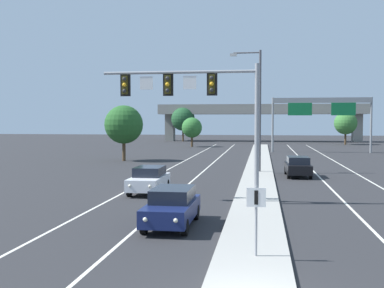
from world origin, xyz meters
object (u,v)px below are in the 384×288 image
(car_receding_black, at_px, (298,166))
(tree_far_left_c, at_px, (124,125))
(highway_sign_gantry, at_px, (321,107))
(tree_far_left_a, at_px, (183,119))
(tree_far_right_c, at_px, (346,123))
(street_lamp_median, at_px, (257,103))
(car_oncoming_navy, at_px, (172,206))
(median_sign_post, at_px, (256,210))
(car_oncoming_white, at_px, (149,179))
(overhead_signal_mast, at_px, (200,99))
(tree_far_left_b, at_px, (192,128))

(car_receding_black, relative_size, tree_far_left_c, 0.75)
(highway_sign_gantry, xyz_separation_m, tree_far_left_a, (-24.20, 30.75, -1.52))
(highway_sign_gantry, xyz_separation_m, tree_far_right_c, (6.91, 22.18, -2.30))
(street_lamp_median, bearing_deg, tree_far_left_c, 145.41)
(car_receding_black, distance_m, tree_far_right_c, 52.34)
(street_lamp_median, height_order, car_oncoming_navy, street_lamp_median)
(car_oncoming_navy, height_order, car_receding_black, same)
(street_lamp_median, distance_m, highway_sign_gantry, 27.93)
(median_sign_post, xyz_separation_m, car_oncoming_white, (-6.59, 13.05, -0.77))
(car_oncoming_white, height_order, tree_far_left_a, tree_far_left_a)
(car_oncoming_white, bearing_deg, median_sign_post, -63.21)
(highway_sign_gantry, bearing_deg, car_oncoming_navy, -103.83)
(overhead_signal_mast, distance_m, tree_far_left_a, 73.17)
(overhead_signal_mast, bearing_deg, street_lamp_median, 79.06)
(tree_far_left_a, height_order, tree_far_left_b, tree_far_left_a)
(overhead_signal_mast, xyz_separation_m, car_oncoming_white, (-3.50, 2.85, -4.71))
(median_sign_post, height_order, street_lamp_median, street_lamp_median)
(car_oncoming_white, distance_m, tree_far_left_a, 69.91)
(car_receding_black, height_order, tree_far_left_a, tree_far_left_a)
(street_lamp_median, distance_m, tree_far_left_a, 59.57)
(median_sign_post, bearing_deg, overhead_signal_mast, 106.83)
(car_oncoming_white, bearing_deg, car_receding_black, 45.66)
(car_oncoming_white, bearing_deg, car_oncoming_navy, -70.42)
(tree_far_left_a, bearing_deg, tree_far_left_c, -88.19)
(car_oncoming_navy, xyz_separation_m, tree_far_left_c, (-11.11, 30.30, 3.10))
(median_sign_post, xyz_separation_m, tree_far_left_b, (-11.33, 62.46, 1.57))
(tree_far_right_c, bearing_deg, car_receding_black, -103.34)
(highway_sign_gantry, distance_m, tree_far_left_c, 28.29)
(highway_sign_gantry, relative_size, tree_far_right_c, 2.24)
(median_sign_post, xyz_separation_m, highway_sign_gantry, (8.07, 51.45, 4.58))
(overhead_signal_mast, height_order, tree_far_left_a, overhead_signal_mast)
(car_oncoming_white, xyz_separation_m, car_receding_black, (9.51, 9.73, 0.00))
(car_receding_black, height_order, tree_far_right_c, tree_far_right_c)
(tree_far_left_b, relative_size, tree_far_right_c, 0.82)
(car_oncoming_navy, relative_size, tree_far_left_c, 0.74)
(car_oncoming_white, xyz_separation_m, tree_far_left_c, (-8.04, 21.65, 3.10))
(overhead_signal_mast, xyz_separation_m, tree_far_left_a, (-13.04, 71.99, -0.89))
(median_sign_post, relative_size, street_lamp_median, 0.22)
(tree_far_left_a, distance_m, tree_far_left_c, 47.53)
(overhead_signal_mast, height_order, car_receding_black, overhead_signal_mast)
(tree_far_left_c, bearing_deg, tree_far_right_c, 52.75)
(car_oncoming_navy, bearing_deg, highway_sign_gantry, 76.17)
(highway_sign_gantry, distance_m, tree_far_right_c, 23.35)
(car_oncoming_white, relative_size, highway_sign_gantry, 0.34)
(median_sign_post, relative_size, car_oncoming_navy, 0.49)
(median_sign_post, distance_m, car_oncoming_white, 14.64)
(median_sign_post, xyz_separation_m, car_receding_black, (2.92, 22.79, -0.77))
(median_sign_post, distance_m, tree_far_left_c, 37.73)
(street_lamp_median, xyz_separation_m, tree_far_right_c, (15.24, 48.83, -1.93))
(median_sign_post, height_order, car_oncoming_navy, median_sign_post)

